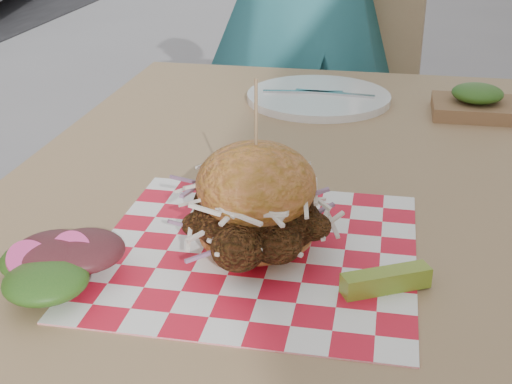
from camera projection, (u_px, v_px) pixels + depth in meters
patio_table at (289, 226)px, 1.05m from camera, size 0.80×1.20×0.75m
patio_chair at (344, 108)px, 1.95m from camera, size 0.47×0.48×0.95m
paper_liner at (256, 251)px, 0.81m from camera, size 0.36×0.36×0.00m
sandwich at (256, 206)px, 0.79m from camera, size 0.18×0.18×0.20m
pickle_spear at (386, 280)px, 0.73m from camera, size 0.09×0.06×0.02m
side_salad at (51, 276)px, 0.74m from camera, size 0.14×0.14×0.05m
place_setting at (319, 97)px, 1.34m from camera, size 0.27×0.27×0.02m
kraft_tray at (476, 103)px, 1.26m from camera, size 0.15×0.12×0.06m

